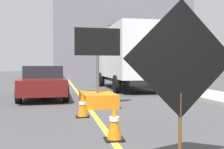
{
  "coord_description": "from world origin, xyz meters",
  "views": [
    {
      "loc": [
        -1.02,
        -1.65,
        1.44
      ],
      "look_at": [
        0.26,
        4.81,
        1.2
      ],
      "focal_mm": 44.5,
      "sensor_mm": 36.0,
      "label": 1
    }
  ],
  "objects_px": {
    "roadwork_sign": "(181,62)",
    "traffic_cone_near_sign": "(114,122)",
    "box_truck": "(128,57)",
    "arrow_board_trailer": "(98,92)",
    "pickup_car": "(44,82)",
    "traffic_cone_mid_lane": "(82,105)",
    "highway_guide_sign": "(131,41)"
  },
  "relations": [
    {
      "from": "roadwork_sign",
      "to": "box_truck",
      "type": "distance_m",
      "value": 12.12
    },
    {
      "from": "pickup_car",
      "to": "traffic_cone_near_sign",
      "type": "xyz_separation_m",
      "value": [
        1.64,
        -7.18,
        -0.34
      ]
    },
    {
      "from": "roadwork_sign",
      "to": "arrow_board_trailer",
      "type": "relative_size",
      "value": 0.86
    },
    {
      "from": "roadwork_sign",
      "to": "traffic_cone_mid_lane",
      "type": "xyz_separation_m",
      "value": [
        -0.99,
        4.01,
        -1.14
      ]
    },
    {
      "from": "arrow_board_trailer",
      "to": "traffic_cone_near_sign",
      "type": "relative_size",
      "value": 3.73
    },
    {
      "from": "roadwork_sign",
      "to": "traffic_cone_mid_lane",
      "type": "bearing_deg",
      "value": 103.85
    },
    {
      "from": "box_truck",
      "to": "pickup_car",
      "type": "relative_size",
      "value": 1.5
    },
    {
      "from": "box_truck",
      "to": "traffic_cone_near_sign",
      "type": "distance_m",
      "value": 10.84
    },
    {
      "from": "box_truck",
      "to": "traffic_cone_near_sign",
      "type": "relative_size",
      "value": 9.69
    },
    {
      "from": "roadwork_sign",
      "to": "highway_guide_sign",
      "type": "bearing_deg",
      "value": 76.85
    },
    {
      "from": "roadwork_sign",
      "to": "box_truck",
      "type": "bearing_deg",
      "value": 78.84
    },
    {
      "from": "arrow_board_trailer",
      "to": "traffic_cone_near_sign",
      "type": "height_order",
      "value": "arrow_board_trailer"
    },
    {
      "from": "highway_guide_sign",
      "to": "traffic_cone_near_sign",
      "type": "height_order",
      "value": "highway_guide_sign"
    },
    {
      "from": "box_truck",
      "to": "highway_guide_sign",
      "type": "distance_m",
      "value": 8.09
    },
    {
      "from": "box_truck",
      "to": "pickup_car",
      "type": "distance_m",
      "value": 5.68
    },
    {
      "from": "box_truck",
      "to": "traffic_cone_mid_lane",
      "type": "bearing_deg",
      "value": -112.95
    },
    {
      "from": "highway_guide_sign",
      "to": "arrow_board_trailer",
      "type": "bearing_deg",
      "value": -109.7
    },
    {
      "from": "traffic_cone_near_sign",
      "to": "traffic_cone_mid_lane",
      "type": "relative_size",
      "value": 1.08
    },
    {
      "from": "arrow_board_trailer",
      "to": "traffic_cone_near_sign",
      "type": "bearing_deg",
      "value": -94.22
    },
    {
      "from": "box_truck",
      "to": "pickup_car",
      "type": "xyz_separation_m",
      "value": [
        -4.59,
        -3.14,
        -1.19
      ]
    },
    {
      "from": "traffic_cone_near_sign",
      "to": "traffic_cone_mid_lane",
      "type": "distance_m",
      "value": 2.48
    },
    {
      "from": "arrow_board_trailer",
      "to": "traffic_cone_near_sign",
      "type": "xyz_separation_m",
      "value": [
        -0.33,
        -4.44,
        -0.12
      ]
    },
    {
      "from": "traffic_cone_mid_lane",
      "to": "arrow_board_trailer",
      "type": "bearing_deg",
      "value": 70.37
    },
    {
      "from": "arrow_board_trailer",
      "to": "roadwork_sign",
      "type": "bearing_deg",
      "value": -87.33
    },
    {
      "from": "roadwork_sign",
      "to": "pickup_car",
      "type": "relative_size",
      "value": 0.5
    },
    {
      "from": "arrow_board_trailer",
      "to": "traffic_cone_mid_lane",
      "type": "bearing_deg",
      "value": -109.63
    },
    {
      "from": "highway_guide_sign",
      "to": "traffic_cone_mid_lane",
      "type": "distance_m",
      "value": 16.75
    },
    {
      "from": "traffic_cone_near_sign",
      "to": "traffic_cone_mid_lane",
      "type": "xyz_separation_m",
      "value": [
        -0.38,
        2.45,
        -0.03
      ]
    },
    {
      "from": "traffic_cone_near_sign",
      "to": "traffic_cone_mid_lane",
      "type": "bearing_deg",
      "value": 98.86
    },
    {
      "from": "box_truck",
      "to": "highway_guide_sign",
      "type": "bearing_deg",
      "value": 73.8
    },
    {
      "from": "roadwork_sign",
      "to": "traffic_cone_near_sign",
      "type": "height_order",
      "value": "roadwork_sign"
    },
    {
      "from": "box_truck",
      "to": "traffic_cone_near_sign",
      "type": "xyz_separation_m",
      "value": [
        -2.95,
        -10.32,
        -1.53
      ]
    }
  ]
}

